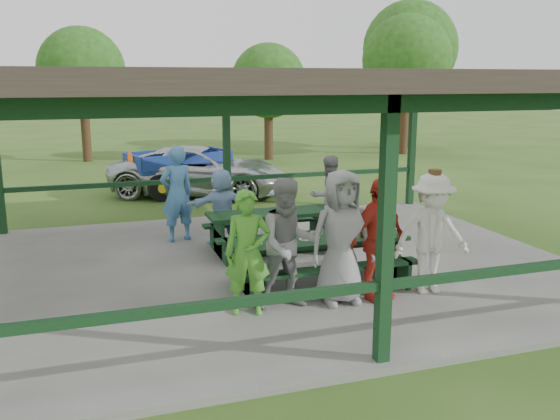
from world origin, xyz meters
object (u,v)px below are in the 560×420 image
object	(u,v)px
contestant_grey_mid	(341,237)
spectator_lblue	(222,206)
contestant_grey_left	(289,244)
farm_trailer	(179,171)
picnic_table_far	(273,226)
contestant_green	(248,253)
contestant_white_fedora	(431,234)
spectator_grey	(328,196)
pickup_truck	(200,171)
contestant_red	(377,239)
picnic_table_near	(320,255)
spectator_blue	(177,194)

from	to	relation	value
contestant_grey_mid	spectator_lblue	bearing A→B (deg)	106.36
contestant_grey_left	farm_trailer	size ratio (longest dim) A/B	0.48
picnic_table_far	contestant_green	distance (m)	3.06
contestant_grey_mid	contestant_white_fedora	distance (m)	1.43
contestant_grey_mid	contestant_green	bearing A→B (deg)	-178.71
spectator_grey	pickup_truck	world-z (taller)	spectator_grey
contestant_red	spectator_grey	xyz separation A→B (m)	(0.74, 3.59, -0.07)
contestant_grey_left	contestant_grey_mid	distance (m)	0.78
picnic_table_near	contestant_white_fedora	xyz separation A→B (m)	(1.44, -0.83, 0.43)
contestant_green	contestant_grey_left	world-z (taller)	contestant_grey_left
spectator_blue	contestant_white_fedora	bearing A→B (deg)	110.93
contestant_grey_left	spectator_grey	distance (m)	4.08
spectator_lblue	contestant_white_fedora	bearing A→B (deg)	119.32
contestant_grey_left	spectator_grey	size ratio (longest dim) A/B	1.12
pickup_truck	contestant_grey_mid	bearing A→B (deg)	-153.32
spectator_grey	pickup_truck	bearing A→B (deg)	-81.20
picnic_table_far	contestant_grey_mid	world-z (taller)	contestant_grey_mid
contestant_grey_left	contestant_red	xyz separation A→B (m)	(1.32, -0.07, -0.03)
picnic_table_far	contestant_white_fedora	distance (m)	3.26
picnic_table_near	contestant_grey_mid	size ratio (longest dim) A/B	1.43
spectator_lblue	pickup_truck	xyz separation A→B (m)	(0.63, 5.57, -0.15)
contestant_grey_left	farm_trailer	bearing A→B (deg)	91.42
contestant_green	spectator_lblue	bearing A→B (deg)	97.90
contestant_green	pickup_truck	world-z (taller)	contestant_green
spectator_blue	pickup_truck	distance (m)	5.30
picnic_table_far	pickup_truck	distance (m)	6.37
picnic_table_near	pickup_truck	size ratio (longest dim) A/B	0.55
picnic_table_far	pickup_truck	xyz separation A→B (m)	(-0.16, 6.37, 0.12)
contestant_red	farm_trailer	xyz separation A→B (m)	(-1.38, 9.57, -0.34)
spectator_blue	farm_trailer	distance (m)	5.56
contestant_grey_mid	contestant_red	size ratio (longest dim) A/B	1.08
contestant_grey_mid	farm_trailer	size ratio (longest dim) A/B	0.51
picnic_table_near	contestant_green	xyz separation A→B (m)	(-1.36, -0.77, 0.38)
contestant_white_fedora	spectator_lblue	xyz separation A→B (m)	(-2.36, 3.63, -0.17)
contestant_green	spectator_lblue	size ratio (longest dim) A/B	1.16
spectator_blue	picnic_table_near	bearing A→B (deg)	100.96
contestant_grey_mid	contestant_red	xyz separation A→B (m)	(0.55, -0.04, -0.07)
contestant_green	spectator_lblue	distance (m)	3.59
contestant_red	contestant_white_fedora	distance (m)	0.88
contestant_white_fedora	spectator_grey	xyz separation A→B (m)	(-0.14, 3.59, -0.09)
contestant_white_fedora	picnic_table_far	bearing A→B (deg)	126.07
picnic_table_far	contestant_white_fedora	bearing A→B (deg)	-61.02
contestant_red	pickup_truck	distance (m)	9.23
picnic_table_near	farm_trailer	bearing A→B (deg)	95.40
contestant_red	contestant_green	bearing A→B (deg)	158.58
spectator_blue	spectator_grey	bearing A→B (deg)	153.83
contestant_white_fedora	farm_trailer	world-z (taller)	contestant_white_fedora
contestant_red	spectator_lblue	distance (m)	3.91
picnic_table_near	farm_trailer	distance (m)	8.79
picnic_table_near	spectator_blue	size ratio (longest dim) A/B	1.45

